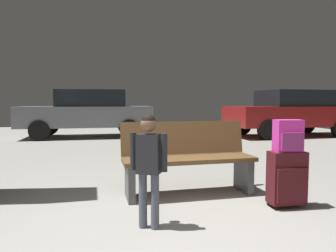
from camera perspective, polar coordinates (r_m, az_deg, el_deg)
The scene contains 7 objects.
ground_plane at distance 6.38m, azimuth -8.03°, elevation -6.29°, with size 18.00×18.00×0.10m, color gray.
bench at distance 3.86m, azimuth 3.58°, elevation -5.88°, with size 1.60×0.53×0.89m.
suitcase at distance 3.61m, azimuth 20.95°, elevation -8.86°, with size 0.39×0.25×0.60m.
backpack_bright at distance 3.54m, azimuth 21.15°, elevation -1.74°, with size 0.30×0.22×0.34m.
child at distance 2.78m, azimuth -3.57°, elevation -5.97°, with size 0.31×0.26×1.03m.
parked_car_side at distance 11.09m, azimuth 21.54°, elevation 2.44°, with size 4.11×1.83×1.51m.
parked_car_far at distance 10.40m, azimuth -14.42°, elevation 2.49°, with size 4.17×1.93×1.51m.
Camera 1 is at (-0.60, -2.24, 1.13)m, focal length 33.32 mm.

